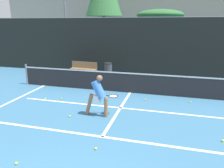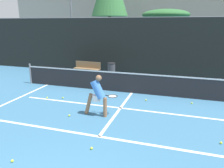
# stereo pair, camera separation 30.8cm
# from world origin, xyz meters

# --- Properties ---
(court_baseline_near) EXTENTS (11.00, 0.10, 0.01)m
(court_baseline_near) POSITION_xyz_m (0.00, 3.42, 0.00)
(court_baseline_near) COLOR white
(court_baseline_near) RESTS_ON ground
(court_service_line) EXTENTS (8.25, 0.10, 0.01)m
(court_service_line) POSITION_xyz_m (0.00, 5.70, 0.00)
(court_service_line) COLOR white
(court_service_line) RESTS_ON ground
(court_center_mark) EXTENTS (0.10, 4.23, 0.01)m
(court_center_mark) POSITION_xyz_m (0.00, 5.54, 0.00)
(court_center_mark) COLOR white
(court_center_mark) RESTS_ON ground
(court_sideline_left) EXTENTS (0.10, 5.23, 0.01)m
(court_sideline_left) POSITION_xyz_m (-4.51, 5.54, 0.00)
(court_sideline_left) COLOR white
(court_sideline_left) RESTS_ON ground
(net) EXTENTS (11.09, 0.09, 1.07)m
(net) POSITION_xyz_m (0.00, 7.65, 0.51)
(net) COLOR slate
(net) RESTS_ON ground
(fence_back) EXTENTS (24.00, 0.06, 3.45)m
(fence_back) POSITION_xyz_m (0.00, 11.24, 1.72)
(fence_back) COLOR black
(fence_back) RESTS_ON ground
(player_practicing) EXTENTS (1.17, 0.53, 1.46)m
(player_practicing) POSITION_xyz_m (-0.56, 4.80, 0.79)
(player_practicing) COLOR #8C6042
(player_practicing) RESTS_ON ground
(tennis_ball_scattered_0) EXTENTS (0.07, 0.07, 0.07)m
(tennis_ball_scattered_0) POSITION_xyz_m (-3.30, 5.80, 0.03)
(tennis_ball_scattered_0) COLOR #D1E033
(tennis_ball_scattered_0) RESTS_ON ground
(tennis_ball_scattered_1) EXTENTS (0.07, 0.07, 0.07)m
(tennis_ball_scattered_1) POSITION_xyz_m (-2.65, 5.99, 0.03)
(tennis_ball_scattered_1) COLOR #D1E033
(tennis_ball_scattered_1) RESTS_ON ground
(tennis_ball_scattered_2) EXTENTS (0.07, 0.07, 0.07)m
(tennis_ball_scattered_2) POSITION_xyz_m (2.61, 6.98, 0.03)
(tennis_ball_scattered_2) COLOR #D1E033
(tennis_ball_scattered_2) RESTS_ON ground
(tennis_ball_scattered_3) EXTENTS (0.07, 0.07, 0.07)m
(tennis_ball_scattered_3) POSITION_xyz_m (-1.49, 4.42, 0.03)
(tennis_ball_scattered_3) COLOR #D1E033
(tennis_ball_scattered_3) RESTS_ON ground
(tennis_ball_scattered_4) EXTENTS (0.07, 0.07, 0.07)m
(tennis_ball_scattered_4) POSITION_xyz_m (3.25, 4.05, 0.03)
(tennis_ball_scattered_4) COLOR #D1E033
(tennis_ball_scattered_4) RESTS_ON ground
(tennis_ball_scattered_5) EXTENTS (0.07, 0.07, 0.07)m
(tennis_ball_scattered_5) POSITION_xyz_m (-1.51, 1.70, 0.03)
(tennis_ball_scattered_5) COLOR #D1E033
(tennis_ball_scattered_5) RESTS_ON ground
(tennis_ball_scattered_8) EXTENTS (0.07, 0.07, 0.07)m
(tennis_ball_scattered_8) POSITION_xyz_m (0.05, 2.75, 0.03)
(tennis_ball_scattered_8) COLOR #D1E033
(tennis_ball_scattered_8) RESTS_ON ground
(tennis_ball_scattered_10) EXTENTS (0.07, 0.07, 0.07)m
(tennis_ball_scattered_10) POSITION_xyz_m (0.80, 6.79, 0.03)
(tennis_ball_scattered_10) COLOR #D1E033
(tennis_ball_scattered_10) RESTS_ON ground
(courtside_bench) EXTENTS (1.69, 0.49, 0.86)m
(courtside_bench) POSITION_xyz_m (-3.35, 10.18, 0.47)
(courtside_bench) COLOR olive
(courtside_bench) RESTS_ON ground
(trash_bin) EXTENTS (0.47, 0.47, 0.90)m
(trash_bin) POSITION_xyz_m (-1.76, 10.05, 0.45)
(trash_bin) COLOR #3F3F42
(trash_bin) RESTS_ON ground
(parked_car) EXTENTS (1.73, 4.57, 1.40)m
(parked_car) POSITION_xyz_m (-3.84, 13.67, 0.59)
(parked_car) COLOR black
(parked_car) RESTS_ON ground
(tree_east) EXTENTS (3.72, 3.72, 4.19)m
(tree_east) POSITION_xyz_m (0.61, 16.73, 3.69)
(tree_east) COLOR brown
(tree_east) RESTS_ON ground
(building_far) EXTENTS (36.00, 2.40, 6.79)m
(building_far) POSITION_xyz_m (0.00, 23.48, 3.40)
(building_far) COLOR gray
(building_far) RESTS_ON ground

